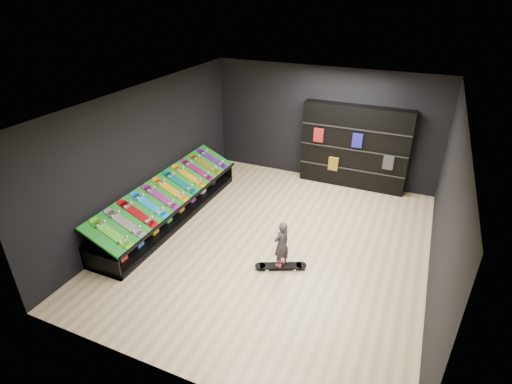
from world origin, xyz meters
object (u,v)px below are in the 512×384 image
at_px(back_shelving, 354,147).
at_px(display_rack, 170,208).
at_px(child, 281,253).
at_px(floor_skateboard, 281,267).

bearing_deg(back_shelving, display_rack, -136.00).
height_order(back_shelving, child, back_shelving).
bearing_deg(child, display_rack, -75.16).
relative_size(back_shelving, floor_skateboard, 2.75).
distance_m(display_rack, floor_skateboard, 3.07).
bearing_deg(floor_skateboard, child, -114.78).
bearing_deg(display_rack, child, -14.05).
bearing_deg(display_rack, back_shelving, 44.00).
relative_size(display_rack, back_shelving, 1.67).
distance_m(back_shelving, child, 4.15).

